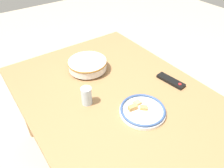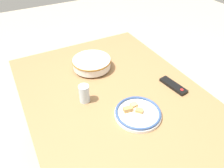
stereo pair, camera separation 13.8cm
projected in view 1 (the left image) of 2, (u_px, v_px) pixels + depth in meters
The scene contains 6 objects.
ground_plane at pixel (114, 159), 1.84m from camera, with size 8.00×8.00×0.00m, color #B7A88E.
dining_table at pixel (114, 101), 1.42m from camera, with size 1.41×1.07×0.73m.
noodle_bowl at pixel (88, 65), 1.54m from camera, with size 0.28×0.28×0.08m.
food_plate at pixel (142, 110), 1.23m from camera, with size 0.26×0.26×0.05m.
tv_remote at pixel (171, 81), 1.46m from camera, with size 0.20×0.08×0.02m.
drinking_glass at pixel (87, 96), 1.27m from camera, with size 0.06×0.06×0.11m.
Camera 1 is at (0.84, -0.61, 1.64)m, focal length 35.00 mm.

